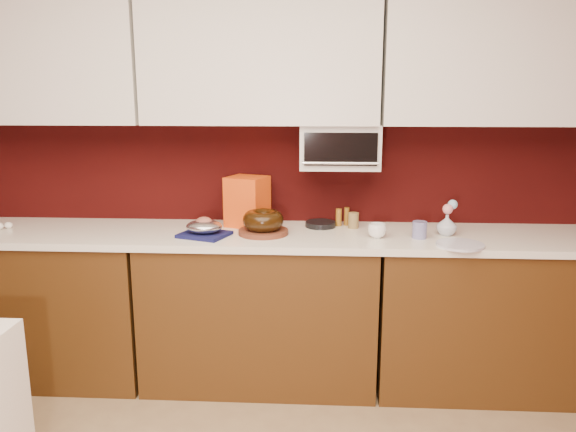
{
  "coord_description": "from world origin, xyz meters",
  "views": [
    {
      "loc": [
        0.34,
        -1.14,
        1.67
      ],
      "look_at": [
        0.17,
        1.84,
        1.02
      ],
      "focal_mm": 35.0,
      "sensor_mm": 36.0,
      "label": 1
    }
  ],
  "objects_px": {
    "pandoro_box": "(247,201)",
    "flower_vase": "(447,223)",
    "toaster_oven": "(340,146)",
    "blue_jar": "(420,230)",
    "foil_ham_nest": "(204,227)",
    "coffee_mug": "(377,229)",
    "bundt_cake": "(263,220)"
  },
  "relations": [
    {
      "from": "toaster_oven",
      "to": "blue_jar",
      "type": "bearing_deg",
      "value": -29.11
    },
    {
      "from": "pandoro_box",
      "to": "blue_jar",
      "type": "height_order",
      "value": "pandoro_box"
    },
    {
      "from": "toaster_oven",
      "to": "flower_vase",
      "type": "relative_size",
      "value": 3.39
    },
    {
      "from": "pandoro_box",
      "to": "flower_vase",
      "type": "height_order",
      "value": "pandoro_box"
    },
    {
      "from": "bundt_cake",
      "to": "coffee_mug",
      "type": "relative_size",
      "value": 2.41
    },
    {
      "from": "foil_ham_nest",
      "to": "blue_jar",
      "type": "bearing_deg",
      "value": 1.2
    },
    {
      "from": "flower_vase",
      "to": "bundt_cake",
      "type": "bearing_deg",
      "value": -177.8
    },
    {
      "from": "coffee_mug",
      "to": "blue_jar",
      "type": "distance_m",
      "value": 0.23
    },
    {
      "from": "toaster_oven",
      "to": "foil_ham_nest",
      "type": "bearing_deg",
      "value": -160.34
    },
    {
      "from": "blue_jar",
      "to": "bundt_cake",
      "type": "bearing_deg",
      "value": 177.34
    },
    {
      "from": "coffee_mug",
      "to": "flower_vase",
      "type": "relative_size",
      "value": 0.72
    },
    {
      "from": "coffee_mug",
      "to": "blue_jar",
      "type": "xyz_separation_m",
      "value": [
        0.23,
        0.0,
        -0.0
      ]
    },
    {
      "from": "toaster_oven",
      "to": "blue_jar",
      "type": "xyz_separation_m",
      "value": [
        0.43,
        -0.24,
        -0.43
      ]
    },
    {
      "from": "pandoro_box",
      "to": "foil_ham_nest",
      "type": "bearing_deg",
      "value": -106.01
    },
    {
      "from": "foil_ham_nest",
      "to": "coffee_mug",
      "type": "distance_m",
      "value": 0.95
    },
    {
      "from": "bundt_cake",
      "to": "coffee_mug",
      "type": "xyz_separation_m",
      "value": [
        0.63,
        -0.04,
        -0.03
      ]
    },
    {
      "from": "blue_jar",
      "to": "flower_vase",
      "type": "height_order",
      "value": "flower_vase"
    },
    {
      "from": "bundt_cake",
      "to": "coffee_mug",
      "type": "bearing_deg",
      "value": -3.96
    },
    {
      "from": "toaster_oven",
      "to": "foil_ham_nest",
      "type": "height_order",
      "value": "toaster_oven"
    },
    {
      "from": "toaster_oven",
      "to": "pandoro_box",
      "type": "xyz_separation_m",
      "value": [
        -0.54,
        0.0,
        -0.33
      ]
    },
    {
      "from": "toaster_oven",
      "to": "bundt_cake",
      "type": "xyz_separation_m",
      "value": [
        -0.42,
        -0.2,
        -0.39
      ]
    },
    {
      "from": "toaster_oven",
      "to": "blue_jar",
      "type": "height_order",
      "value": "toaster_oven"
    },
    {
      "from": "foil_ham_nest",
      "to": "pandoro_box",
      "type": "relative_size",
      "value": 0.68
    },
    {
      "from": "pandoro_box",
      "to": "coffee_mug",
      "type": "bearing_deg",
      "value": 3.47
    },
    {
      "from": "pandoro_box",
      "to": "coffee_mug",
      "type": "distance_m",
      "value": 0.79
    },
    {
      "from": "toaster_oven",
      "to": "bundt_cake",
      "type": "bearing_deg",
      "value": -154.6
    },
    {
      "from": "foil_ham_nest",
      "to": "flower_vase",
      "type": "relative_size",
      "value": 1.52
    },
    {
      "from": "foil_ham_nest",
      "to": "flower_vase",
      "type": "bearing_deg",
      "value": 4.43
    },
    {
      "from": "toaster_oven",
      "to": "pandoro_box",
      "type": "height_order",
      "value": "toaster_oven"
    },
    {
      "from": "bundt_cake",
      "to": "flower_vase",
      "type": "distance_m",
      "value": 1.02
    },
    {
      "from": "pandoro_box",
      "to": "coffee_mug",
      "type": "height_order",
      "value": "pandoro_box"
    },
    {
      "from": "pandoro_box",
      "to": "blue_jar",
      "type": "distance_m",
      "value": 1.01
    }
  ]
}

